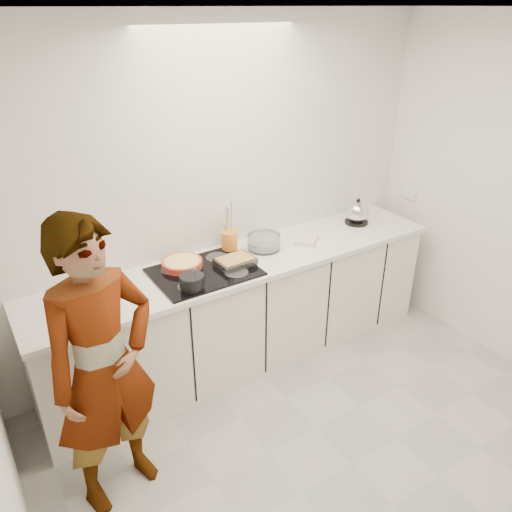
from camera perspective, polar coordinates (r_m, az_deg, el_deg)
floor at (r=3.49m, az=10.86°, el=-22.32°), size 3.60×3.20×0.00m
ceiling at (r=2.31m, az=16.94°, el=25.54°), size 3.60×3.20×0.00m
wall_back at (r=3.82m, az=-3.84°, el=6.68°), size 3.60×0.00×2.60m
base_cabinets at (r=3.96m, az=-1.19°, el=-6.51°), size 3.20×0.58×0.87m
countertop at (r=3.73m, az=-1.26°, el=-0.66°), size 3.24×0.64×0.04m
hob at (r=3.55m, az=-5.91°, el=-1.80°), size 0.72×0.54×0.01m
tart_dish at (r=3.62m, az=-8.46°, el=-0.82°), size 0.35×0.35×0.05m
saucepan at (r=3.33m, az=-7.31°, el=-2.92°), size 0.22×0.22×0.16m
baking_dish at (r=3.61m, az=-2.41°, el=-0.56°), size 0.28×0.21×0.05m
mixing_bowl at (r=3.86m, az=0.90°, el=1.57°), size 0.30×0.30×0.12m
tea_towel at (r=4.02m, az=5.76°, el=1.94°), size 0.28×0.27×0.04m
kettle at (r=4.40m, az=11.48°, el=4.85°), size 0.25×0.25×0.23m
utensil_crock at (r=3.84m, az=-3.05°, el=1.74°), size 0.14×0.14×0.15m
cook at (r=2.83m, az=-16.97°, el=-12.21°), size 0.73×0.58×1.76m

